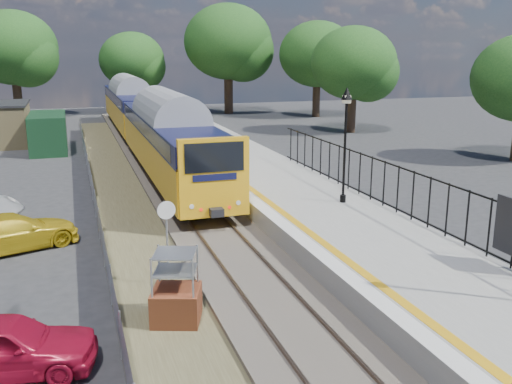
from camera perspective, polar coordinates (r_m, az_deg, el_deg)
name	(u,v)px	position (r m, az deg, el deg)	size (l,w,h in m)	color
ground	(267,300)	(16.40, 1.13, -10.71)	(120.00, 120.00, 0.00)	#2D2D30
track_bed	(185,210)	(25.09, -7.13, -1.78)	(5.90, 80.00, 0.29)	#473F38
platform	(299,203)	(24.72, 4.29, -1.08)	(5.00, 70.00, 0.90)	gray
platform_edge	(253,196)	(23.92, -0.27, -0.43)	(0.90, 70.00, 0.01)	silver
victorian_lamp_north	(346,118)	(22.66, 8.98, 7.33)	(0.44, 0.44, 4.60)	black
palisade_fence	(425,200)	(20.55, 16.56, -0.75)	(0.12, 26.00, 2.00)	black
wire_fence	(93,193)	(26.83, -15.96, -0.06)	(0.06, 52.00, 1.20)	#999EA3
tree_line	(136,53)	(56.43, -11.88, 13.42)	(56.80, 43.80, 11.88)	#332319
train	(144,117)	(41.11, -11.10, 7.40)	(2.82, 40.83, 3.51)	gold
brick_plinth	(176,289)	(14.90, -8.01, -9.57)	(1.53, 1.53, 1.94)	#964826
speed_sign	(167,230)	(16.74, -8.90, -3.76)	(0.54, 0.12, 2.67)	#999EA3
car_red	(4,346)	(13.83, -23.91, -13.87)	(1.58, 3.92, 1.34)	#A80F2C
car_yellow	(13,232)	(21.78, -23.17, -3.72)	(1.83, 4.51, 1.31)	gold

